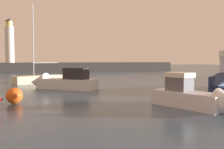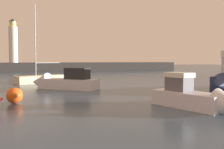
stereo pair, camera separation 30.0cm
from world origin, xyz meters
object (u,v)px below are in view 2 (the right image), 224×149
motorboat_1 (199,98)px  sailboat_moored (41,79)px  mooring_buoy (14,96)px  lighthouse (13,42)px  motorboat_3 (60,82)px

motorboat_1 → sailboat_moored: size_ratio=0.61×
sailboat_moored → mooring_buoy: 15.66m
lighthouse → motorboat_3: size_ratio=1.59×
motorboat_1 → sailboat_moored: 22.40m
motorboat_3 → sailboat_moored: bearing=102.6°
motorboat_1 → sailboat_moored: bearing=111.3°
sailboat_moored → mooring_buoy: (-2.24, -15.50, 0.00)m
lighthouse → motorboat_3: (6.87, -43.30, -6.82)m
sailboat_moored → mooring_buoy: sailboat_moored is taller
lighthouse → sailboat_moored: 37.01m
lighthouse → mooring_buoy: (2.98, -51.46, -6.96)m
mooring_buoy → sailboat_moored: bearing=81.8°
motorboat_3 → sailboat_moored: (-1.64, 7.34, -0.14)m
motorboat_1 → mooring_buoy: 11.69m
lighthouse → motorboat_1: 58.79m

